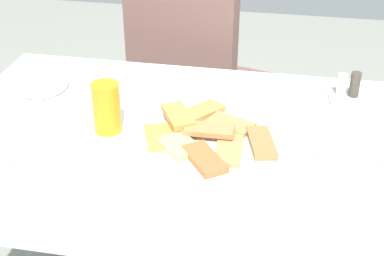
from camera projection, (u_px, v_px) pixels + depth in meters
name	position (u px, v px, depth m)	size (l,w,h in m)	color
dining_table	(181.00, 166.00, 1.32)	(1.16, 0.79, 0.71)	silver
dining_chair	(194.00, 77.00, 1.98)	(0.52, 0.52, 0.93)	brown
pide_platter	(209.00, 138.00, 1.25)	(0.33, 0.33, 0.04)	white
salad_plate_greens	(44.00, 87.00, 1.46)	(0.21, 0.21, 0.05)	white
soda_can	(106.00, 108.00, 1.27)	(0.07, 0.07, 0.12)	orange
paper_napkin	(351.00, 163.00, 1.18)	(0.12, 0.12, 0.00)	white
fork	(352.00, 166.00, 1.16)	(0.16, 0.01, 0.01)	silver
spoon	(351.00, 157.00, 1.19)	(0.20, 0.02, 0.01)	silver
condiment_caddy	(348.00, 91.00, 1.43)	(0.10, 0.10, 0.08)	#B2B2B7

